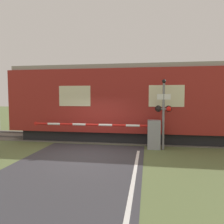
{
  "coord_description": "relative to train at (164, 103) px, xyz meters",
  "views": [
    {
      "loc": [
        2.53,
        -8.86,
        2.51
      ],
      "look_at": [
        0.71,
        2.17,
        1.7
      ],
      "focal_mm": 35.0,
      "sensor_mm": 36.0,
      "label": 1
    }
  ],
  "objects": [
    {
      "name": "track_bed",
      "position": [
        -3.43,
        0.0,
        -2.11
      ],
      "size": [
        36.0,
        3.2,
        0.13
      ],
      "color": "#666056",
      "rests_on": "ground_plane"
    },
    {
      "name": "train",
      "position": [
        0.0,
        0.0,
        0.0
      ],
      "size": [
        17.16,
        3.16,
        4.18
      ],
      "color": "black",
      "rests_on": "ground_plane"
    },
    {
      "name": "crossing_barrier",
      "position": [
        -1.1,
        -2.2,
        -1.38
      ],
      "size": [
        6.42,
        0.44,
        1.38
      ],
      "color": "gray",
      "rests_on": "ground_plane"
    },
    {
      "name": "signal_post",
      "position": [
        -0.17,
        -2.26,
        -0.26
      ],
      "size": [
        0.77,
        0.26,
        3.3
      ],
      "color": "gray",
      "rests_on": "ground_plane"
    },
    {
      "name": "ground_plane",
      "position": [
        -3.43,
        -3.78,
        -2.14
      ],
      "size": [
        80.0,
        80.0,
        0.0
      ],
      "primitive_type": "plane",
      "color": "#5B6B3D"
    }
  ]
}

